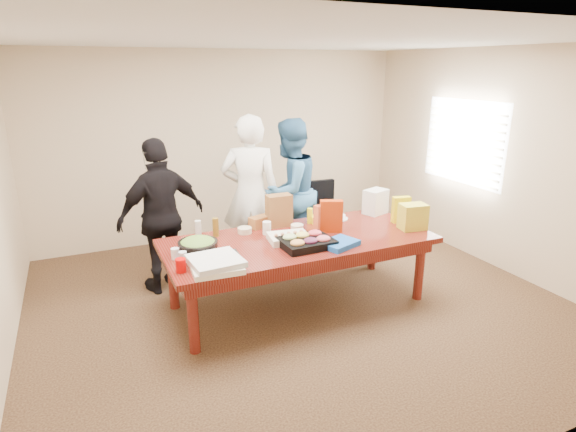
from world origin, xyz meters
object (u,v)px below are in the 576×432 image
conference_table (299,271)px  office_chair (325,225)px  salad_bowl (198,247)px  sheet_cake (289,238)px  person_right (289,191)px  person_center (250,195)px

conference_table → office_chair: (0.82, 0.91, 0.13)m
office_chair → conference_table: bearing=-128.2°
conference_table → salad_bowl: salad_bowl is taller
office_chair → sheet_cake: size_ratio=2.47×
conference_table → person_right: bearing=70.0°
person_right → sheet_cake: 1.34m
office_chair → salad_bowl: (-1.88, -0.89, 0.31)m
salad_bowl → conference_table: bearing=-1.4°
salad_bowl → sheet_cake: bearing=-3.2°
person_right → salad_bowl: bearing=10.9°
person_center → sheet_cake: (0.01, -1.12, -0.19)m
person_right → salad_bowl: person_right is taller
office_chair → person_right: (-0.39, 0.27, 0.43)m
conference_table → person_center: person_center is taller
office_chair → sheet_cake: (-0.95, -0.94, 0.28)m
person_center → salad_bowl: size_ratio=5.12×
conference_table → person_right: 1.38m
salad_bowl → office_chair: bearing=25.3°
conference_table → sheet_cake: bearing=-168.3°
person_right → sheet_cake: person_right is taller
office_chair → person_center: person_center is taller
sheet_cake → person_center: bearing=97.9°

